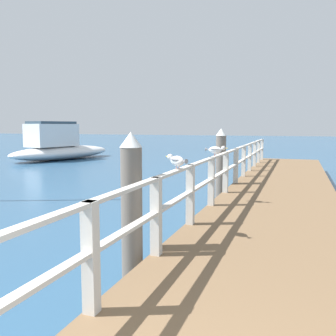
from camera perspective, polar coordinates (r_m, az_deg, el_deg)
pier_deck at (r=9.74m, az=16.95°, el=-4.92°), size 2.64×18.48×0.54m
pier_railing at (r=9.73m, az=9.81°, el=0.54°), size 0.12×17.00×0.99m
dock_piling_near at (r=4.85m, az=-5.67°, el=-6.70°), size 0.29×0.29×2.09m
dock_piling_far at (r=10.31m, az=8.21°, el=0.35°), size 0.29×0.29×2.09m
seagull_foreground at (r=5.31m, az=1.40°, el=1.21°), size 0.42×0.31×0.21m
seagull_background at (r=7.74m, az=7.40°, el=2.86°), size 0.48×0.19×0.21m
boat_0 at (r=24.47m, az=-16.61°, el=3.16°), size 4.38×7.93×2.43m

